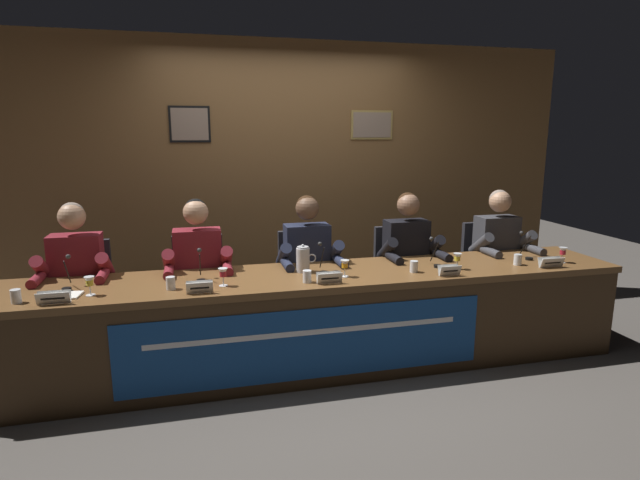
% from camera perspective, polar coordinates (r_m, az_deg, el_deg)
% --- Properties ---
extents(ground_plane, '(12.00, 12.00, 0.00)m').
position_cam_1_polar(ground_plane, '(4.03, 0.00, -13.66)').
color(ground_plane, '#4C4742').
extents(wall_back_panelled, '(5.84, 0.14, 2.60)m').
position_cam_1_polar(wall_back_panelled, '(5.11, -4.01, 6.93)').
color(wall_back_panelled, brown).
rests_on(wall_back_panelled, ground_plane).
extents(conference_table, '(4.64, 0.76, 0.72)m').
position_cam_1_polar(conference_table, '(3.73, 0.36, -7.37)').
color(conference_table, brown).
rests_on(conference_table, ground_plane).
extents(chair_far_left, '(0.44, 0.45, 0.92)m').
position_cam_1_polar(chair_far_left, '(4.38, -24.74, -6.35)').
color(chair_far_left, black).
rests_on(chair_far_left, ground_plane).
extents(panelist_far_left, '(0.51, 0.48, 1.25)m').
position_cam_1_polar(panelist_far_left, '(4.11, -25.58, -3.52)').
color(panelist_far_left, black).
rests_on(panelist_far_left, ground_plane).
extents(nameplate_far_left, '(0.19, 0.06, 0.08)m').
position_cam_1_polar(nameplate_far_left, '(3.49, -27.55, -5.72)').
color(nameplate_far_left, white).
rests_on(nameplate_far_left, conference_table).
extents(juice_glass_far_left, '(0.06, 0.06, 0.12)m').
position_cam_1_polar(juice_glass_far_left, '(3.56, -24.28, -4.33)').
color(juice_glass_far_left, white).
rests_on(juice_glass_far_left, conference_table).
extents(water_cup_far_left, '(0.06, 0.06, 0.08)m').
position_cam_1_polar(water_cup_far_left, '(3.62, -30.75, -5.48)').
color(water_cup_far_left, silver).
rests_on(water_cup_far_left, conference_table).
extents(microphone_far_left, '(0.06, 0.17, 0.22)m').
position_cam_1_polar(microphone_far_left, '(3.77, -26.33, -3.82)').
color(microphone_far_left, black).
rests_on(microphone_far_left, conference_table).
extents(chair_left, '(0.44, 0.45, 0.92)m').
position_cam_1_polar(chair_left, '(4.29, -13.24, -5.90)').
color(chair_left, black).
rests_on(chair_left, ground_plane).
extents(panelist_left, '(0.51, 0.48, 1.25)m').
position_cam_1_polar(panelist_left, '(4.02, -13.38, -3.00)').
color(panelist_left, black).
rests_on(panelist_left, ground_plane).
extents(nameplate_left, '(0.17, 0.06, 0.08)m').
position_cam_1_polar(nameplate_left, '(3.39, -13.26, -5.14)').
color(nameplate_left, white).
rests_on(nameplate_left, conference_table).
extents(juice_glass_left, '(0.06, 0.06, 0.12)m').
position_cam_1_polar(juice_glass_left, '(3.50, -10.75, -3.71)').
color(juice_glass_left, white).
rests_on(juice_glass_left, conference_table).
extents(water_cup_left, '(0.06, 0.06, 0.08)m').
position_cam_1_polar(water_cup_left, '(3.53, -16.29, -4.70)').
color(water_cup_left, silver).
rests_on(water_cup_left, conference_table).
extents(microphone_left, '(0.06, 0.17, 0.22)m').
position_cam_1_polar(microphone_left, '(3.66, -13.18, -3.32)').
color(microphone_left, black).
rests_on(microphone_left, conference_table).
extents(chair_center, '(0.44, 0.45, 0.92)m').
position_cam_1_polar(chair_center, '(4.38, -1.77, -5.23)').
color(chair_center, black).
rests_on(chair_center, ground_plane).
extents(panelist_center, '(0.51, 0.48, 1.25)m').
position_cam_1_polar(panelist_center, '(4.12, -1.20, -2.33)').
color(panelist_center, black).
rests_on(panelist_center, ground_plane).
extents(nameplate_center, '(0.17, 0.06, 0.08)m').
position_cam_1_polar(nameplate_center, '(3.52, 1.08, -4.23)').
color(nameplate_center, white).
rests_on(nameplate_center, conference_table).
extents(juice_glass_center, '(0.06, 0.06, 0.12)m').
position_cam_1_polar(juice_glass_center, '(3.67, 2.78, -2.82)').
color(juice_glass_center, white).
rests_on(juice_glass_center, conference_table).
extents(water_cup_center, '(0.06, 0.06, 0.08)m').
position_cam_1_polar(water_cup_center, '(3.54, -1.45, -4.14)').
color(water_cup_center, silver).
rests_on(water_cup_center, conference_table).
extents(microphone_center, '(0.06, 0.17, 0.22)m').
position_cam_1_polar(microphone_center, '(3.77, 0.30, -2.57)').
color(microphone_center, black).
rests_on(microphone_center, conference_table).
extents(chair_right, '(0.44, 0.45, 0.92)m').
position_cam_1_polar(chair_right, '(4.63, 8.83, -4.41)').
color(chair_right, black).
rests_on(chair_right, ground_plane).
extents(panelist_right, '(0.51, 0.48, 1.25)m').
position_cam_1_polar(panelist_right, '(4.38, 9.95, -1.63)').
color(panelist_right, black).
rests_on(panelist_right, ground_plane).
extents(nameplate_right, '(0.16, 0.06, 0.08)m').
position_cam_1_polar(nameplate_right, '(3.82, 14.22, -3.30)').
color(nameplate_right, white).
rests_on(nameplate_right, conference_table).
extents(juice_glass_right, '(0.06, 0.06, 0.12)m').
position_cam_1_polar(juice_glass_right, '(4.00, 15.05, -1.97)').
color(juice_glass_right, white).
rests_on(juice_glass_right, conference_table).
extents(water_cup_right, '(0.06, 0.06, 0.08)m').
position_cam_1_polar(water_cup_right, '(3.86, 10.41, -2.99)').
color(water_cup_right, silver).
rests_on(water_cup_right, conference_table).
extents(microphone_right, '(0.06, 0.17, 0.22)m').
position_cam_1_polar(microphone_right, '(4.06, 12.74, -1.83)').
color(microphone_right, black).
rests_on(microphone_right, conference_table).
extents(chair_far_right, '(0.44, 0.45, 0.92)m').
position_cam_1_polar(chair_far_right, '(5.02, 18.04, -3.58)').
color(chair_far_right, black).
rests_on(chair_far_right, ground_plane).
extents(panelist_far_right, '(0.51, 0.48, 1.25)m').
position_cam_1_polar(panelist_far_right, '(4.79, 19.50, -0.98)').
color(panelist_far_right, black).
rests_on(panelist_far_right, ground_plane).
extents(nameplate_far_right, '(0.20, 0.06, 0.08)m').
position_cam_1_polar(nameplate_far_right, '(4.31, 24.34, -2.27)').
color(nameplate_far_right, white).
rests_on(nameplate_far_right, conference_table).
extents(juice_glass_far_right, '(0.06, 0.06, 0.12)m').
position_cam_1_polar(juice_glass_far_right, '(4.50, 25.42, -1.22)').
color(juice_glass_far_right, white).
rests_on(juice_glass_far_right, conference_table).
extents(water_cup_far_right, '(0.06, 0.06, 0.08)m').
position_cam_1_polar(water_cup_far_right, '(4.29, 21.14, -2.11)').
color(water_cup_far_right, silver).
rests_on(water_cup_far_right, conference_table).
extents(microphone_far_right, '(0.06, 0.17, 0.22)m').
position_cam_1_polar(microphone_far_right, '(4.52, 22.01, -1.02)').
color(microphone_far_right, black).
rests_on(microphone_far_right, conference_table).
extents(water_pitcher_central, '(0.15, 0.10, 0.21)m').
position_cam_1_polar(water_pitcher_central, '(3.79, -1.89, -2.17)').
color(water_pitcher_central, silver).
rests_on(water_pitcher_central, conference_table).
extents(document_stack_far_left, '(0.23, 0.18, 0.01)m').
position_cam_1_polar(document_stack_far_left, '(3.63, -26.70, -5.55)').
color(document_stack_far_left, white).
rests_on(document_stack_far_left, conference_table).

